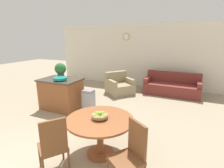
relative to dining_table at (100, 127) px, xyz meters
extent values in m
cube|color=silver|center=(-0.68, 5.07, 0.79)|extent=(8.00, 0.06, 2.70)
cylinder|color=tan|center=(-1.30, 5.03, 1.59)|extent=(0.32, 0.02, 0.32)
cylinder|color=white|center=(-1.30, 5.01, 1.59)|extent=(0.26, 0.01, 0.26)
cylinder|color=brown|center=(0.00, 0.00, -0.54)|extent=(0.51, 0.51, 0.04)
cylinder|color=brown|center=(0.00, 0.00, -0.20)|extent=(0.12, 0.12, 0.65)
cylinder|color=brown|center=(0.00, 0.00, 0.15)|extent=(1.21, 1.21, 0.03)
cylinder|color=brown|center=(-0.77, -0.71, -0.36)|extent=(0.04, 0.04, 0.41)
cylinder|color=brown|center=(-0.54, -0.40, -0.36)|extent=(0.04, 0.04, 0.41)
cylinder|color=brown|center=(-0.23, -0.63, -0.36)|extent=(0.04, 0.04, 0.41)
cube|color=brown|center=(-0.50, -0.67, -0.13)|extent=(0.59, 0.59, 0.05)
cube|color=brown|center=(-0.35, -0.79, 0.16)|extent=(0.26, 0.33, 0.53)
cylinder|color=brown|center=(0.63, -0.23, -0.36)|extent=(0.04, 0.04, 0.41)
cube|color=brown|center=(0.67, -0.50, -0.13)|extent=(0.59, 0.59, 0.05)
cube|color=brown|center=(0.79, -0.35, 0.16)|extent=(0.33, 0.26, 0.53)
cylinder|color=olive|center=(0.00, 0.00, 0.18)|extent=(0.11, 0.11, 0.03)
cylinder|color=olive|center=(0.00, 0.00, 0.22)|extent=(0.29, 0.29, 0.05)
sphere|color=#8CB738|center=(0.10, 0.00, 0.23)|extent=(0.08, 0.08, 0.08)
sphere|color=#8CB738|center=(0.02, 0.10, 0.23)|extent=(0.08, 0.08, 0.08)
sphere|color=#8CB738|center=(-0.09, 0.05, 0.23)|extent=(0.08, 0.08, 0.08)
sphere|color=#8CB738|center=(-0.08, -0.06, 0.23)|extent=(0.08, 0.08, 0.08)
sphere|color=#8CB738|center=(0.03, -0.10, 0.23)|extent=(0.08, 0.08, 0.08)
sphere|color=#8CB738|center=(0.00, 0.00, 0.26)|extent=(0.08, 0.08, 0.08)
cube|color=brown|center=(-2.12, 1.50, -0.12)|extent=(1.13, 0.80, 0.89)
cube|color=#42382D|center=(-2.12, 1.50, 0.34)|extent=(1.19, 0.86, 0.04)
cylinder|color=teal|center=(-2.00, 1.37, 0.38)|extent=(0.14, 0.14, 0.02)
cylinder|color=teal|center=(-2.00, 1.37, 0.42)|extent=(0.39, 0.39, 0.06)
cylinder|color=#4C4C51|center=(-2.27, 1.73, 0.43)|extent=(0.20, 0.20, 0.13)
sphere|color=#2D6B33|center=(-2.27, 1.73, 0.63)|extent=(0.35, 0.35, 0.35)
cube|color=#9E9EA3|center=(-1.22, 1.61, -0.27)|extent=(0.31, 0.26, 0.58)
cube|color=gray|center=(-1.22, 1.61, 0.06)|extent=(0.30, 0.25, 0.08)
cube|color=maroon|center=(0.85, 4.27, -0.35)|extent=(2.04, 0.91, 0.42)
cube|color=maroon|center=(0.86, 4.60, 0.06)|extent=(2.03, 0.24, 0.40)
cube|color=maroon|center=(-0.08, 4.29, -0.26)|extent=(0.18, 0.80, 0.60)
cube|color=maroon|center=(1.78, 4.25, -0.26)|extent=(0.18, 0.80, 0.60)
cube|color=#998966|center=(-1.00, 3.55, -0.36)|extent=(1.24, 1.25, 0.40)
cube|color=#998966|center=(-1.26, 3.77, 0.05)|extent=(0.72, 0.81, 0.42)
cube|color=#998966|center=(-1.24, 3.25, -0.27)|extent=(0.70, 0.61, 0.59)
cube|color=#998966|center=(-0.75, 3.84, -0.27)|extent=(0.70, 0.61, 0.59)
camera|label=1|loc=(1.35, -2.51, 1.56)|focal=28.00mm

